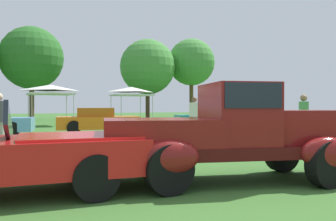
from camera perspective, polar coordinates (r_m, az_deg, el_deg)
name	(u,v)px	position (r m, az deg, el deg)	size (l,w,h in m)	color
ground_plane	(232,184)	(6.22, 10.27, -11.48)	(120.00, 120.00, 0.00)	#386628
feature_pickup_truck	(233,132)	(6.27, 10.32, -3.38)	(4.57, 2.68, 1.70)	#400B0B
show_car_orange	(98,121)	(17.66, -11.20, -1.60)	(4.16, 2.44, 1.22)	orange
show_car_teal	(210,118)	(20.73, 6.72, -1.24)	(4.25, 2.67, 1.22)	teal
spectator_between_cars	(195,115)	(14.92, 4.29, -0.80)	(0.44, 0.46, 1.69)	#383838
spectator_far_side	(304,118)	(12.51, 20.94, -1.15)	(0.43, 0.46, 1.69)	#383838
canopy_tent_center_field	(50,89)	(24.55, -18.37, 3.29)	(2.79, 2.79, 2.71)	#B7B7BC
canopy_tent_right_field	(131,91)	(26.06, -5.91, 3.17)	(2.62, 2.62, 2.71)	#B7B7BC
treeline_center	(32,58)	(36.44, -21.06, 7.86)	(5.95, 5.95, 8.85)	brown
treeline_mid_right	(148,67)	(38.02, -3.30, 6.99)	(5.86, 5.86, 8.40)	#47331E
treeline_far_right	(191,62)	(40.01, 3.78, 7.72)	(5.20, 5.20, 8.80)	brown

